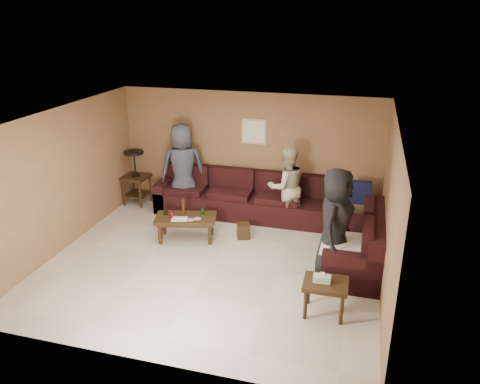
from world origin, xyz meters
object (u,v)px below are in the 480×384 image
(sectional_sofa, at_px, (277,215))
(person_left, at_px, (183,168))
(person_right, at_px, (335,223))
(end_table_left, at_px, (136,176))
(waste_bin, at_px, (243,231))
(person_middle, at_px, (287,187))
(coffee_table, at_px, (186,220))
(side_table_right, at_px, (325,287))

(sectional_sofa, relative_size, person_left, 2.47)
(person_right, bearing_deg, sectional_sofa, 53.43)
(end_table_left, bearing_deg, person_right, -22.77)
(sectional_sofa, height_order, waste_bin, sectional_sofa)
(sectional_sofa, relative_size, person_right, 2.58)
(sectional_sofa, relative_size, end_table_left, 3.88)
(person_middle, distance_m, person_right, 1.95)
(coffee_table, xyz_separation_m, person_middle, (1.68, 1.14, 0.41))
(end_table_left, distance_m, person_left, 1.19)
(side_table_right, bearing_deg, waste_bin, 130.63)
(person_middle, bearing_deg, side_table_right, 82.16)
(coffee_table, xyz_separation_m, end_table_left, (-1.69, 1.36, 0.23))
(end_table_left, xyz_separation_m, person_middle, (3.38, -0.22, 0.18))
(waste_bin, xyz_separation_m, person_middle, (0.67, 0.80, 0.66))
(end_table_left, relative_size, person_right, 0.67)
(end_table_left, bearing_deg, person_middle, -3.79)
(person_middle, bearing_deg, person_right, 94.51)
(sectional_sofa, bearing_deg, coffee_table, -152.60)
(end_table_left, height_order, person_middle, person_middle)
(person_middle, relative_size, person_right, 0.89)
(end_table_left, distance_m, side_table_right, 5.35)
(coffee_table, relative_size, person_left, 0.65)
(waste_bin, relative_size, person_left, 0.15)
(waste_bin, bearing_deg, end_table_left, 159.37)
(waste_bin, height_order, person_left, person_left)
(sectional_sofa, xyz_separation_m, person_middle, (0.11, 0.33, 0.48))
(side_table_right, relative_size, person_left, 0.35)
(sectional_sofa, height_order, side_table_right, sectional_sofa)
(side_table_right, bearing_deg, person_left, 138.08)
(person_left, bearing_deg, side_table_right, 115.89)
(sectional_sofa, bearing_deg, side_table_right, -64.86)
(waste_bin, distance_m, person_right, 2.06)
(sectional_sofa, distance_m, waste_bin, 0.75)
(end_table_left, xyz_separation_m, person_left, (1.15, -0.07, 0.31))
(end_table_left, distance_m, person_right, 4.81)
(waste_bin, height_order, person_middle, person_middle)
(waste_bin, bearing_deg, person_left, 148.80)
(waste_bin, distance_m, person_left, 1.99)
(sectional_sofa, xyz_separation_m, coffee_table, (-1.57, -0.81, 0.07))
(coffee_table, xyz_separation_m, person_left, (-0.54, 1.29, 0.55))
(person_left, xyz_separation_m, person_right, (3.28, -1.79, -0.04))
(side_table_right, relative_size, person_middle, 0.41)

